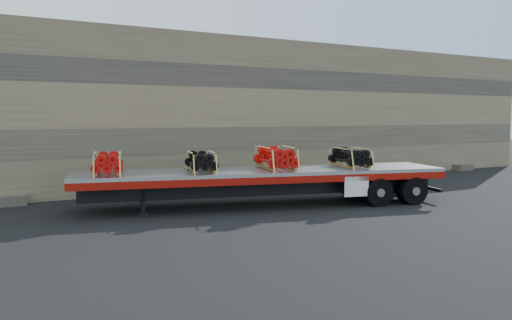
# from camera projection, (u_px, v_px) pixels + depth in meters

# --- Properties ---
(ground) EXTENTS (120.00, 120.00, 0.00)m
(ground) POSITION_uv_depth(u_px,v_px,m) (260.00, 207.00, 18.22)
(ground) COLOR black
(ground) RESTS_ON ground
(rock_wall) EXTENTS (44.00, 3.00, 7.00)m
(rock_wall) POSITION_uv_depth(u_px,v_px,m) (192.00, 112.00, 23.57)
(rock_wall) COLOR #7A6B54
(rock_wall) RESTS_ON ground
(trailer) EXTENTS (13.70, 5.86, 1.35)m
(trailer) POSITION_uv_depth(u_px,v_px,m) (264.00, 188.00, 18.34)
(trailer) COLOR #A5A7AC
(trailer) RESTS_ON ground
(bundle_front) EXTENTS (1.44, 2.15, 0.70)m
(bundle_front) POSITION_uv_depth(u_px,v_px,m) (108.00, 164.00, 16.85)
(bundle_front) COLOR #BD0C0A
(bundle_front) RESTS_ON trailer
(bundle_midfront) EXTENTS (1.37, 2.05, 0.66)m
(bundle_midfront) POSITION_uv_depth(u_px,v_px,m) (201.00, 162.00, 17.66)
(bundle_midfront) COLOR black
(bundle_midfront) RESTS_ON trailer
(bundle_midrear) EXTENTS (1.64, 2.45, 0.79)m
(bundle_midrear) POSITION_uv_depth(u_px,v_px,m) (276.00, 158.00, 18.36)
(bundle_midrear) COLOR #BD0C0A
(bundle_midrear) RESTS_ON trailer
(bundle_rear) EXTENTS (1.45, 2.16, 0.70)m
(bundle_rear) POSITION_uv_depth(u_px,v_px,m) (350.00, 158.00, 19.12)
(bundle_rear) COLOR black
(bundle_rear) RESTS_ON trailer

